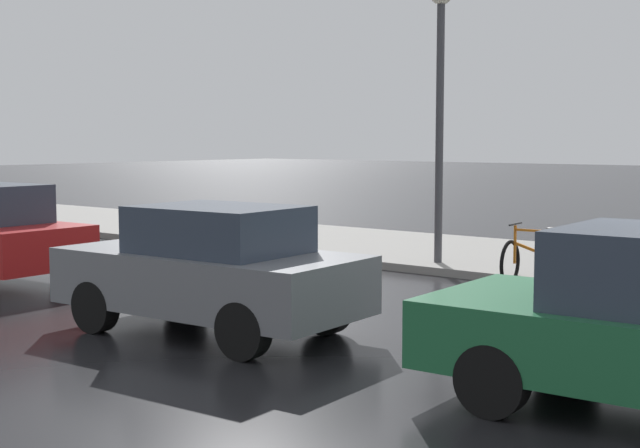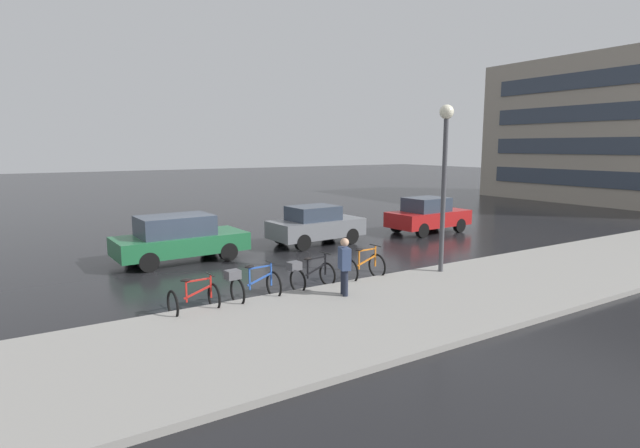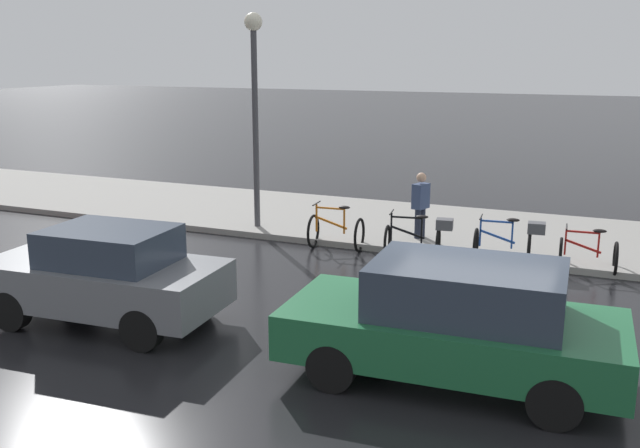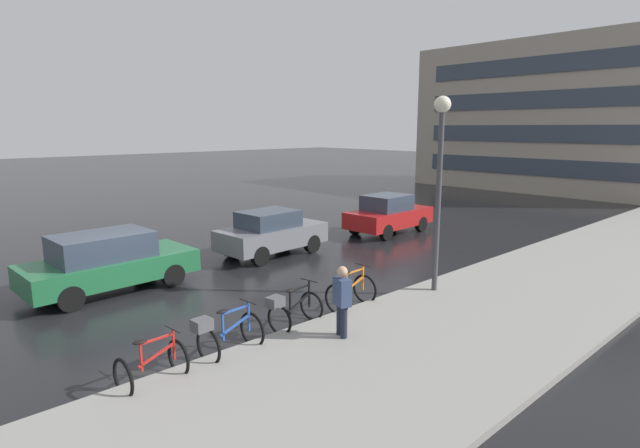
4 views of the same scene
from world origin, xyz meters
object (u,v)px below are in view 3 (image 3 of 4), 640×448
object	(u,v)px
car_grey	(106,275)
streetlamp	(255,85)
bicycle_nearest	(588,255)
bicycle_second	(510,242)
car_green	(456,321)
bicycle_farthest	(336,231)
bicycle_third	(420,236)
pedestrian	(421,204)

from	to	relation	value
car_grey	streetlamp	bearing A→B (deg)	5.86
bicycle_nearest	streetlamp	bearing A→B (deg)	86.51
bicycle_nearest	streetlamp	world-z (taller)	streetlamp
bicycle_second	car_green	size ratio (longest dim) A/B	0.32
streetlamp	car_grey	bearing A→B (deg)	-174.14
bicycle_second	bicycle_farthest	xyz separation A→B (m)	(-0.23, 3.70, -0.09)
bicycle_farthest	streetlamp	bearing A→B (deg)	72.04
car_green	streetlamp	distance (m)	9.14
bicycle_nearest	car_grey	xyz separation A→B (m)	(-5.82, 6.91, 0.41)
bicycle_second	bicycle_third	bearing A→B (deg)	96.73
bicycle_farthest	car_grey	size ratio (longest dim) A/B	0.30
bicycle_third	streetlamp	distance (m)	5.27
bicycle_second	streetlamp	distance (m)	6.79
pedestrian	streetlamp	world-z (taller)	streetlamp
car_grey	pedestrian	distance (m)	7.50
pedestrian	streetlamp	bearing A→B (deg)	96.82
bicycle_nearest	bicycle_third	world-z (taller)	bicycle_third
bicycle_farthest	bicycle_second	bearing A→B (deg)	-86.49
bicycle_second	bicycle_third	distance (m)	1.81
car_grey	pedestrian	bearing A→B (deg)	-25.89
bicycle_third	pedestrian	xyz separation A→B (m)	(1.22, 0.34, 0.43)
car_grey	car_green	bearing A→B (deg)	-88.59
pedestrian	bicycle_farthest	bearing A→B (deg)	128.46
bicycle_farthest	car_green	xyz separation A→B (m)	(-5.37, -3.86, 0.40)
bicycle_farthest	streetlamp	distance (m)	3.96
car_grey	bicycle_second	bearing A→B (deg)	-43.38
bicycle_second	car_green	distance (m)	5.61
bicycle_farthest	pedestrian	size ratio (longest dim) A/B	0.72
bicycle_nearest	car_grey	distance (m)	9.04
bicycle_third	car_green	bearing A→B (deg)	-160.04
streetlamp	bicycle_farthest	bearing A→B (deg)	-107.96
car_green	car_grey	xyz separation A→B (m)	(-0.14, 5.57, -0.03)
bicycle_second	pedestrian	size ratio (longest dim) A/B	0.87
bicycle_third	car_grey	bearing A→B (deg)	146.77
bicycle_second	car_grey	xyz separation A→B (m)	(-5.74, 5.42, 0.29)
bicycle_third	car_grey	world-z (taller)	car_grey
bicycle_second	car_green	xyz separation A→B (m)	(-5.60, -0.15, 0.31)
bicycle_third	bicycle_farthest	distance (m)	1.90
bicycle_second	pedestrian	xyz separation A→B (m)	(1.01, 2.15, 0.41)
car_green	streetlamp	world-z (taller)	streetlamp
pedestrian	streetlamp	size ratio (longest dim) A/B	0.32
bicycle_third	pedestrian	bearing A→B (deg)	15.75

